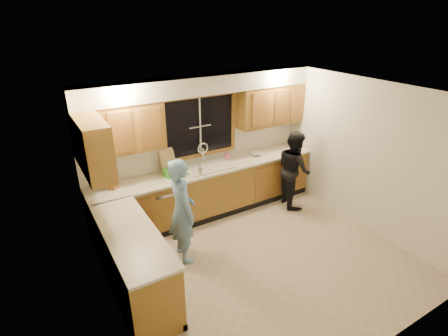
% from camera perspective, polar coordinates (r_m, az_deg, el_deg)
% --- Properties ---
extents(floor, '(4.20, 4.20, 0.00)m').
position_cam_1_polar(floor, '(5.49, 5.91, -14.69)').
color(floor, '#BAA98F').
rests_on(floor, ground).
extents(ceiling, '(4.20, 4.20, 0.00)m').
position_cam_1_polar(ceiling, '(4.38, 7.32, 11.68)').
color(ceiling, white).
extents(wall_back, '(4.20, 0.00, 4.20)m').
position_cam_1_polar(wall_back, '(6.29, -3.91, 3.79)').
color(wall_back, white).
rests_on(wall_back, ground).
extents(wall_left, '(0.00, 3.80, 3.80)m').
position_cam_1_polar(wall_left, '(4.05, -18.34, -9.86)').
color(wall_left, white).
rests_on(wall_left, ground).
extents(wall_right, '(0.00, 3.80, 3.80)m').
position_cam_1_polar(wall_right, '(6.22, 22.21, 1.74)').
color(wall_right, white).
rests_on(wall_right, ground).
extents(base_cabinets_back, '(4.20, 0.60, 0.88)m').
position_cam_1_polar(base_cabinets_back, '(6.38, -2.47, -3.85)').
color(base_cabinets_back, olive).
rests_on(base_cabinets_back, ground).
extents(base_cabinets_left, '(0.60, 1.90, 0.88)m').
position_cam_1_polar(base_cabinets_left, '(4.85, -14.56, -14.90)').
color(base_cabinets_left, olive).
rests_on(base_cabinets_left, ground).
extents(countertop_back, '(4.20, 0.63, 0.04)m').
position_cam_1_polar(countertop_back, '(6.16, -2.47, -0.13)').
color(countertop_back, beige).
rests_on(countertop_back, base_cabinets_back).
extents(countertop_left, '(0.63, 1.90, 0.04)m').
position_cam_1_polar(countertop_left, '(4.58, -14.98, -10.36)').
color(countertop_left, beige).
rests_on(countertop_left, base_cabinets_left).
extents(upper_cabinets_left, '(1.35, 0.33, 0.75)m').
position_cam_1_polar(upper_cabinets_left, '(5.49, -16.68, 6.10)').
color(upper_cabinets_left, olive).
rests_on(upper_cabinets_left, wall_back).
extents(upper_cabinets_right, '(1.35, 0.33, 0.75)m').
position_cam_1_polar(upper_cabinets_right, '(6.72, 7.64, 10.12)').
color(upper_cabinets_right, olive).
rests_on(upper_cabinets_right, wall_back).
extents(upper_cabinets_return, '(0.33, 0.90, 0.75)m').
position_cam_1_polar(upper_cabinets_return, '(4.82, -20.54, 3.08)').
color(upper_cabinets_return, olive).
rests_on(upper_cabinets_return, wall_left).
extents(soffit, '(4.20, 0.35, 0.30)m').
position_cam_1_polar(soffit, '(5.84, -3.41, 13.44)').
color(soffit, white).
rests_on(soffit, wall_back).
extents(window_frame, '(1.44, 0.03, 1.14)m').
position_cam_1_polar(window_frame, '(6.17, -3.96, 6.82)').
color(window_frame, black).
rests_on(window_frame, wall_back).
extents(sink, '(0.86, 0.52, 0.57)m').
position_cam_1_polar(sink, '(6.19, -2.56, -0.37)').
color(sink, silver).
rests_on(sink, countertop_back).
extents(dishwasher, '(0.60, 0.56, 0.82)m').
position_cam_1_polar(dishwasher, '(6.08, -9.50, -6.02)').
color(dishwasher, white).
rests_on(dishwasher, floor).
extents(stove, '(0.58, 0.75, 0.90)m').
position_cam_1_polar(stove, '(4.42, -12.23, -18.98)').
color(stove, white).
rests_on(stove, floor).
extents(man, '(0.42, 0.61, 1.62)m').
position_cam_1_polar(man, '(5.10, -6.89, -6.95)').
color(man, '#6C9DCD').
rests_on(man, floor).
extents(woman, '(0.74, 0.85, 1.47)m').
position_cam_1_polar(woman, '(6.68, 11.33, -0.14)').
color(woman, black).
rests_on(woman, floor).
extents(knife_block, '(0.17, 0.17, 0.24)m').
position_cam_1_polar(knife_block, '(5.65, -17.71, -2.11)').
color(knife_block, '#9C652B').
rests_on(knife_block, countertop_back).
extents(cutting_board, '(0.32, 0.20, 0.40)m').
position_cam_1_polar(cutting_board, '(6.02, -9.14, 1.27)').
color(cutting_board, tan).
rests_on(cutting_board, countertop_back).
extents(dish_crate, '(0.34, 0.32, 0.13)m').
position_cam_1_polar(dish_crate, '(5.86, -8.11, -0.75)').
color(dish_crate, green).
rests_on(dish_crate, countertop_back).
extents(soap_bottle, '(0.09, 0.09, 0.17)m').
position_cam_1_polar(soap_bottle, '(6.45, 0.55, 2.04)').
color(soap_bottle, '#E95996').
rests_on(soap_bottle, countertop_back).
extents(bowl, '(0.26, 0.26, 0.05)m').
position_cam_1_polar(bowl, '(6.71, 5.27, 2.33)').
color(bowl, silver).
rests_on(bowl, countertop_back).
extents(can_left, '(0.07, 0.07, 0.12)m').
position_cam_1_polar(can_left, '(5.84, -3.90, -0.72)').
color(can_left, beige).
rests_on(can_left, countertop_back).
extents(can_right, '(0.08, 0.08, 0.13)m').
position_cam_1_polar(can_right, '(5.96, -3.95, -0.15)').
color(can_right, beige).
rests_on(can_right, countertop_back).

